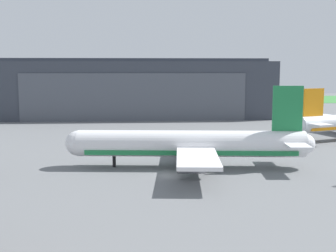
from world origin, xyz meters
name	(u,v)px	position (x,y,z in m)	size (l,w,h in m)	color
ground_plane	(168,175)	(0.00, 0.00, 0.00)	(440.00, 440.00, 0.00)	slate
grass_field_strip	(147,100)	(0.00, 163.83, 0.04)	(440.00, 56.00, 0.08)	#3C823D
maintenance_hangar	(134,89)	(-5.85, 85.89, 9.50)	(92.58, 32.26, 19.92)	#383D47
airliner_near_left	(190,145)	(4.00, 5.01, 3.83)	(40.90, 32.74, 13.52)	white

